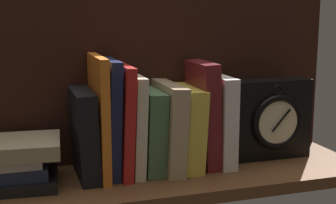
{
  "coord_description": "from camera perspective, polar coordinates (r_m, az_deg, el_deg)",
  "views": [
    {
      "loc": [
        -27.31,
        -93.74,
        34.5
      ],
      "look_at": [
        4.03,
        3.32,
        14.7
      ],
      "focal_mm": 52.13,
      "sensor_mm": 36.0,
      "label": 1
    }
  ],
  "objects": [
    {
      "name": "ground_plane",
      "position": [
        1.04,
        -1.57,
        -9.13
      ],
      "size": [
        92.69,
        25.67,
        2.5
      ],
      "primitive_type": "cube",
      "color": "brown"
    },
    {
      "name": "back_panel",
      "position": [
        1.11,
        -3.41,
        2.64
      ],
      "size": [
        92.69,
        1.2,
        36.97
      ],
      "primitive_type": "cube",
      "color": "black",
      "rests_on": "ground_plane"
    },
    {
      "name": "book_black_skeptic",
      "position": [
        1.01,
        -9.76,
        -3.73
      ],
      "size": [
        4.42,
        15.06,
        18.25
      ],
      "primitive_type": "cube",
      "rotation": [
        0.0,
        -0.03,
        0.0
      ],
      "color": "black",
      "rests_on": "ground_plane"
    },
    {
      "name": "book_orange_pandolfini",
      "position": [
        1.01,
        -8.07,
        -1.71
      ],
      "size": [
        1.81,
        16.39,
        25.03
      ],
      "primitive_type": "cube",
      "rotation": [
        0.0,
        0.0,
        0.0
      ],
      "color": "orange",
      "rests_on": "ground_plane"
    },
    {
      "name": "book_navy_bierce",
      "position": [
        1.01,
        -6.76,
        -1.85
      ],
      "size": [
        3.25,
        12.84,
        24.28
      ],
      "primitive_type": "cube",
      "rotation": [
        0.0,
        0.04,
        0.0
      ],
      "color": "#192147",
      "rests_on": "ground_plane"
    },
    {
      "name": "book_red_requiem",
      "position": [
        1.02,
        -5.38,
        -2.08
      ],
      "size": [
        3.16,
        15.17,
        23.15
      ],
      "primitive_type": "cube",
      "rotation": [
        0.0,
        0.05,
        0.0
      ],
      "color": "red",
      "rests_on": "ground_plane"
    },
    {
      "name": "book_cream_twain",
      "position": [
        1.03,
        -4.03,
        -2.59
      ],
      "size": [
        3.1,
        13.93,
        20.93
      ],
      "primitive_type": "cube",
      "rotation": [
        0.0,
        0.04,
        0.0
      ],
      "color": "beige",
      "rests_on": "ground_plane"
    },
    {
      "name": "book_green_romantic",
      "position": [
        1.04,
        -2.19,
        -3.39
      ],
      "size": [
        4.67,
        13.28,
        17.52
      ],
      "primitive_type": "cube",
      "rotation": [
        0.0,
        0.04,
        0.0
      ],
      "color": "#476B44",
      "rests_on": "ground_plane"
    },
    {
      "name": "book_tan_shortstories",
      "position": [
        1.05,
        -0.04,
        -2.88
      ],
      "size": [
        4.55,
        16.63,
        18.8
      ],
      "primitive_type": "cube",
      "rotation": [
        0.0,
        0.05,
        0.0
      ],
      "color": "tan",
      "rests_on": "ground_plane"
    },
    {
      "name": "book_yellow_seinlanguage",
      "position": [
        1.06,
        2.09,
        -2.96
      ],
      "size": [
        4.95,
        15.3,
        17.89
      ],
      "primitive_type": "cube",
      "rotation": [
        0.0,
        0.05,
        0.0
      ],
      "color": "gold",
      "rests_on": "ground_plane"
    },
    {
      "name": "book_maroon_dawkins",
      "position": [
        1.07,
        4.15,
        -1.42
      ],
      "size": [
        4.43,
        12.64,
        23.12
      ],
      "primitive_type": "cube",
      "rotation": [
        0.0,
        -0.04,
        0.0
      ],
      "color": "maroon",
      "rests_on": "ground_plane"
    },
    {
      "name": "book_white_catcher",
      "position": [
        1.09,
        5.95,
        -2.1
      ],
      "size": [
        3.4,
        13.88,
        19.87
      ],
      "primitive_type": "cube",
      "rotation": [
        0.0,
        -0.0,
        0.0
      ],
      "color": "silver",
      "rests_on": "ground_plane"
    },
    {
      "name": "framed_clock",
      "position": [
        1.15,
        11.99,
        -1.96
      ],
      "size": [
        18.32,
        7.02,
        18.32
      ],
      "color": "black",
      "rests_on": "ground_plane"
    },
    {
      "name": "book_stack_side",
      "position": [
        1.0,
        -17.78,
        -6.76
      ],
      "size": [
        18.97,
        15.03,
        9.45
      ],
      "color": "black",
      "rests_on": "ground_plane"
    }
  ]
}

